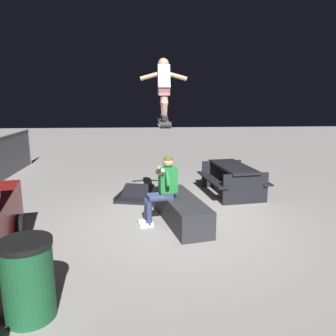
# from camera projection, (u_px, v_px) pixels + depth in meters

# --- Properties ---
(ground_plane) EXTENTS (40.00, 40.00, 0.00)m
(ground_plane) POSITION_uv_depth(u_px,v_px,m) (177.00, 222.00, 6.54)
(ground_plane) COLOR gray
(ledge_box_main) EXTENTS (2.00, 1.01, 0.50)m
(ledge_box_main) POSITION_uv_depth(u_px,v_px,m) (182.00, 210.00, 6.45)
(ledge_box_main) COLOR #28282D
(ledge_box_main) RESTS_ON ground
(person_sitting_on_ledge) EXTENTS (0.59, 0.78, 1.34)m
(person_sitting_on_ledge) POSITION_uv_depth(u_px,v_px,m) (163.00, 186.00, 6.30)
(person_sitting_on_ledge) COLOR #2D3856
(person_sitting_on_ledge) RESTS_ON ground
(skateboard) EXTENTS (1.02, 0.22, 0.14)m
(skateboard) POSITION_uv_depth(u_px,v_px,m) (164.00, 123.00, 6.20)
(skateboard) COLOR black
(skater_airborne) EXTENTS (0.62, 0.89, 1.12)m
(skater_airborne) POSITION_uv_depth(u_px,v_px,m) (164.00, 86.00, 6.11)
(skater_airborne) COLOR black
(kicker_ramp) EXTENTS (1.19, 0.99, 0.31)m
(kicker_ramp) POSITION_uv_depth(u_px,v_px,m) (135.00, 196.00, 8.05)
(kicker_ramp) COLOR black
(kicker_ramp) RESTS_ON ground
(picnic_table_back) EXTENTS (1.87, 1.56, 0.75)m
(picnic_table_back) POSITION_uv_depth(u_px,v_px,m) (233.00, 175.00, 8.25)
(picnic_table_back) COLOR black
(picnic_table_back) RESTS_ON ground
(trash_bin) EXTENTS (0.58, 0.58, 0.93)m
(trash_bin) POSITION_uv_depth(u_px,v_px,m) (28.00, 279.00, 3.64)
(trash_bin) COLOR #19512D
(trash_bin) RESTS_ON ground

